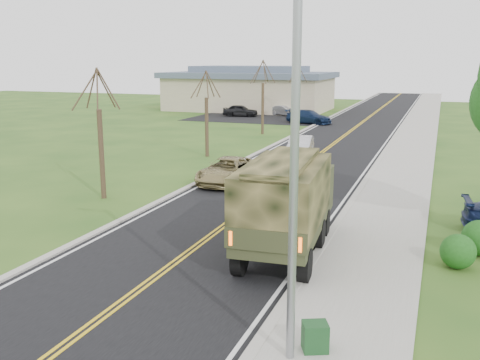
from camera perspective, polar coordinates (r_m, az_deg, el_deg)
The scene contains 18 objects.
ground at distance 14.62m, azimuth -13.93°, elevation -13.66°, with size 160.00×160.00×0.00m, color #274C19.
road at distance 51.65m, azimuth 11.95°, elevation 5.30°, with size 8.00×120.00×0.01m, color black.
curb_right at distance 51.20m, azimuth 16.56°, elevation 5.05°, with size 0.30×120.00×0.12m, color #9E998E.
sidewalk_right at distance 51.11m, azimuth 18.52°, elevation 4.89°, with size 3.20×120.00×0.10m, color #9E998E.
curb_left at distance 52.43m, azimuth 7.45°, elevation 5.62°, with size 0.30×120.00×0.10m, color #9E998E.
street_light at distance 10.73m, azimuth 5.30°, elevation 2.08°, with size 1.65×0.22×8.00m.
bare_tree_a at distance 25.64m, azimuth -14.62°, elevation 3.81°, with size 1.93×2.26×6.08m.
bare_tree_b at distance 36.04m, azimuth -3.58°, elevation 6.41°, with size 1.83×2.14×5.73m.
bare_tree_c at distance 47.17m, azimuth 2.44°, elevation 8.27°, with size 2.04×2.39×6.42m.
bare_tree_d at distance 58.68m, azimuth 6.15°, elevation 8.85°, with size 1.88×2.20×5.91m.
commercial_building at distance 70.82m, azimuth 1.07°, elevation 9.67°, with size 25.50×21.50×5.65m.
military_truck at distance 17.78m, azimuth 5.06°, elevation -1.97°, with size 2.84×6.86×3.34m.
suv_champagne at distance 28.34m, azimuth -1.32°, elevation 1.01°, with size 2.21×4.80×1.33m, color #928452.
sedan_silver at distance 36.26m, azimuth 6.44°, elevation 3.56°, with size 1.48×4.23×1.39m, color silver.
utility_box_far at distance 12.40m, azimuth 8.02°, elevation -16.22°, with size 0.55×0.45×0.65m, color #17421D.
lot_car_dark at distance 62.27m, azimuth 0.04°, elevation 7.42°, with size 1.62×4.02×1.37m, color black.
lot_car_silver at distance 63.34m, azimuth 4.78°, elevation 7.39°, with size 1.27×3.65×1.20m, color #A5A5AA.
lot_car_navy at distance 55.61m, azimuth 7.37°, elevation 6.70°, with size 1.95×4.81×1.40m, color #101E3C.
Camera 1 is at (7.67, -10.68, 6.39)m, focal length 40.00 mm.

